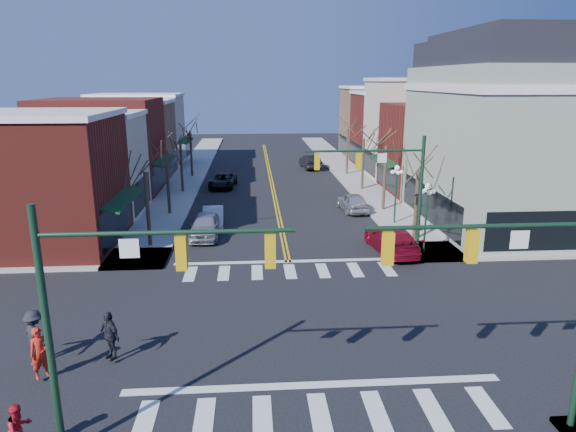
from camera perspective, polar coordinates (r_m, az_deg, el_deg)
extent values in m
plane|color=black|center=(22.51, 1.45, -11.86)|extent=(160.00, 160.00, 0.00)
cube|color=#9E9B93|center=(41.80, -13.27, 0.58)|extent=(3.50, 70.00, 0.15)
cube|color=#9E9B93|center=(42.62, 10.63, 1.01)|extent=(3.50, 70.00, 0.15)
cube|color=maroon|center=(35.05, -26.73, 3.23)|extent=(10.00, 8.50, 8.00)
cube|color=beige|center=(42.23, -22.79, 5.06)|extent=(10.00, 7.00, 7.50)
cube|color=maroon|center=(49.73, -19.98, 7.24)|extent=(10.00, 9.00, 8.50)
cube|color=#9B7455|center=(57.70, -17.78, 8.02)|extent=(10.00, 7.50, 7.80)
cube|color=beige|center=(65.20, -16.23, 9.03)|extent=(10.00, 8.00, 8.20)
cube|color=maroon|center=(49.36, 16.84, 7.15)|extent=(10.00, 8.50, 8.00)
cube|color=beige|center=(56.52, 14.15, 9.27)|extent=(10.00, 7.00, 10.00)
cube|color=maroon|center=(63.73, 12.02, 9.30)|extent=(10.00, 8.00, 8.50)
cube|color=#9B7455|center=(71.40, 10.27, 10.16)|extent=(10.00, 8.00, 9.00)
cube|color=gray|center=(39.41, 24.11, 6.88)|extent=(12.00, 14.00, 11.00)
cube|color=white|center=(39.14, 24.76, 12.81)|extent=(12.25, 14.25, 0.50)
cube|color=black|center=(39.18, 25.13, 16.16)|extent=(11.40, 13.40, 1.80)
cube|color=black|center=(39.24, 25.32, 17.75)|extent=(9.80, 11.80, 0.60)
cylinder|color=#14331E|center=(15.19, -25.08, -12.10)|extent=(0.20, 0.20, 7.20)
cylinder|color=#14331E|center=(13.32, -13.27, -1.80)|extent=(6.50, 0.12, 0.12)
cube|color=gold|center=(13.44, -11.76, -4.03)|extent=(0.28, 0.28, 0.90)
cube|color=gold|center=(13.32, -1.99, -3.89)|extent=(0.28, 0.28, 0.90)
cylinder|color=#14331E|center=(14.50, 21.11, -1.05)|extent=(6.50, 0.12, 0.12)
cube|color=gold|center=(14.52, 19.75, -3.17)|extent=(0.28, 0.28, 0.90)
cube|color=gold|center=(13.77, 11.03, -3.52)|extent=(0.28, 0.28, 0.90)
cylinder|color=#14331E|center=(29.69, 14.46, 1.72)|extent=(0.20, 0.20, 7.20)
cylinder|color=#14331E|center=(28.32, 8.53, 7.17)|extent=(6.50, 0.12, 0.12)
cube|color=gold|center=(28.33, 7.84, 6.08)|extent=(0.28, 0.28, 0.90)
cube|color=gold|center=(27.96, 3.25, 6.07)|extent=(0.28, 0.28, 0.90)
cylinder|color=#14331E|center=(31.34, 15.04, -0.65)|extent=(0.12, 0.12, 4.00)
sphere|color=white|center=(30.85, 15.31, 3.20)|extent=(0.36, 0.36, 0.36)
cylinder|color=#14331E|center=(37.35, 11.86, 2.01)|extent=(0.12, 0.12, 4.00)
sphere|color=white|center=(36.94, 12.03, 5.27)|extent=(0.36, 0.36, 0.36)
cylinder|color=#382B21|center=(32.59, -15.31, 0.61)|extent=(0.24, 0.24, 4.76)
cylinder|color=#382B21|center=(40.25, -13.20, 3.62)|extent=(0.24, 0.24, 5.04)
cylinder|color=#382B21|center=(48.08, -11.74, 5.20)|extent=(0.24, 0.24, 4.55)
cylinder|color=#382B21|center=(55.90, -10.71, 6.76)|extent=(0.24, 0.24, 4.90)
cylinder|color=#382B21|center=(33.62, 14.04, 1.00)|extent=(0.24, 0.24, 4.62)
cylinder|color=#382B21|center=(41.06, 10.67, 4.07)|extent=(0.24, 0.24, 5.18)
cylinder|color=#382B21|center=(48.75, 8.31, 5.65)|extent=(0.24, 0.24, 4.83)
cylinder|color=#382B21|center=(56.49, 6.60, 7.04)|extent=(0.24, 0.24, 4.97)
imported|color=#ADACB1|center=(34.34, -9.16, -1.05)|extent=(2.10, 4.78, 1.60)
imported|color=silver|center=(36.80, -8.33, -0.13)|extent=(1.62, 4.18, 1.36)
imported|color=black|center=(50.07, -7.25, 3.91)|extent=(2.78, 5.08, 1.35)
imported|color=maroon|center=(31.67, 11.47, -2.58)|extent=(2.59, 5.52, 1.56)
imported|color=#B6B6BB|center=(40.98, 7.20, 1.55)|extent=(2.17, 4.52, 1.49)
imported|color=black|center=(60.53, 2.47, 6.05)|extent=(2.26, 5.10, 1.63)
imported|color=red|center=(20.09, -25.84, -13.52)|extent=(0.80, 0.78, 1.85)
imported|color=red|center=(16.80, -27.67, -20.29)|extent=(0.87, 0.94, 1.54)
imported|color=black|center=(20.36, -19.21, -12.40)|extent=(1.10, 1.08, 1.86)
imported|color=black|center=(21.34, -26.27, -11.78)|extent=(1.39, 1.37, 1.92)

